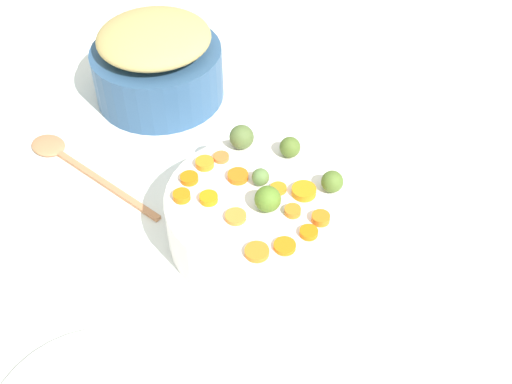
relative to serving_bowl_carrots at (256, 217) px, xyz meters
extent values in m
cube|color=white|center=(-0.01, 0.02, -0.06)|extent=(2.40, 2.40, 0.02)
cylinder|color=white|center=(0.00, 0.00, 0.00)|extent=(0.29, 0.29, 0.10)
cylinder|color=#2E517B|center=(-0.39, -0.20, 0.01)|extent=(0.27, 0.27, 0.11)
ellipsoid|color=tan|center=(-0.39, -0.20, 0.09)|extent=(0.23, 0.23, 0.06)
cylinder|color=orange|center=(0.01, -0.07, 0.05)|extent=(0.04, 0.04, 0.01)
cylinder|color=orange|center=(0.05, -0.03, 0.05)|extent=(0.04, 0.04, 0.01)
cylinder|color=orange|center=(0.05, 0.10, 0.05)|extent=(0.03, 0.03, 0.01)
cylinder|color=orange|center=(0.04, 0.06, 0.05)|extent=(0.03, 0.03, 0.01)
cylinder|color=orange|center=(-0.01, 0.08, 0.05)|extent=(0.05, 0.05, 0.01)
cylinder|color=orange|center=(-0.07, -0.08, 0.05)|extent=(0.03, 0.03, 0.01)
cylinder|color=orange|center=(-0.04, -0.11, 0.05)|extent=(0.04, 0.04, 0.01)
cylinder|color=orange|center=(-0.01, 0.04, 0.05)|extent=(0.03, 0.03, 0.01)
cylinder|color=orange|center=(-0.04, -0.03, 0.05)|extent=(0.04, 0.04, 0.01)
cylinder|color=orange|center=(-0.09, -0.06, 0.05)|extent=(0.03, 0.03, 0.01)
cylinder|color=orange|center=(0.11, 0.04, 0.05)|extent=(0.05, 0.05, 0.01)
cylinder|color=orange|center=(0.12, 0.00, 0.05)|extent=(0.05, 0.05, 0.01)
cylinder|color=orange|center=(0.00, -0.12, 0.05)|extent=(0.03, 0.03, 0.01)
cylinder|color=orange|center=(0.08, 0.08, 0.05)|extent=(0.04, 0.04, 0.01)
sphere|color=#557C27|center=(0.03, 0.02, 0.07)|extent=(0.04, 0.04, 0.04)
sphere|color=#53712A|center=(-0.01, 0.12, 0.07)|extent=(0.04, 0.04, 0.04)
sphere|color=#546B35|center=(-0.12, -0.02, 0.07)|extent=(0.04, 0.04, 0.04)
sphere|color=#5B7D3E|center=(-0.03, 0.01, 0.06)|extent=(0.03, 0.03, 0.03)
sphere|color=#516C29|center=(-0.10, 0.06, 0.07)|extent=(0.04, 0.04, 0.04)
cube|color=#BC7D53|center=(-0.13, -0.27, -0.04)|extent=(0.19, 0.22, 0.01)
ellipsoid|color=#BC7D53|center=(-0.23, -0.40, -0.04)|extent=(0.09, 0.09, 0.01)
camera|label=1|loc=(0.70, -0.01, 0.77)|focal=44.80mm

